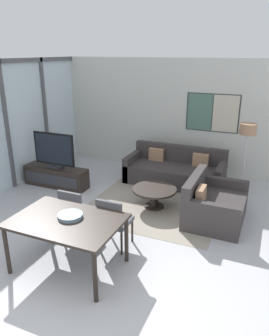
{
  "coord_description": "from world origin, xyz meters",
  "views": [
    {
      "loc": [
        2.21,
        -2.64,
        2.96
      ],
      "look_at": [
        0.0,
        2.47,
        0.95
      ],
      "focal_mm": 35.0,
      "sensor_mm": 36.0,
      "label": 1
    }
  ],
  "objects": [
    {
      "name": "ground_plane",
      "position": [
        0.0,
        0.0,
        0.0
      ],
      "size": [
        24.0,
        24.0,
        0.0
      ],
      "primitive_type": "plane",
      "color": "#B2B2B7"
    },
    {
      "name": "wall_back",
      "position": [
        0.03,
        5.28,
        1.4
      ],
      "size": [
        7.24,
        0.09,
        2.8
      ],
      "color": "silver",
      "rests_on": "ground_plane"
    },
    {
      "name": "window_wall_left",
      "position": [
        -3.11,
        2.64,
        1.53
      ],
      "size": [
        0.07,
        5.28,
        2.8
      ],
      "color": "silver",
      "rests_on": "ground_plane"
    },
    {
      "name": "area_rug",
      "position": [
        0.23,
        2.93,
        0.0
      ],
      "size": [
        2.57,
        2.19,
        0.01
      ],
      "color": "gray",
      "rests_on": "ground_plane"
    },
    {
      "name": "tv_console",
      "position": [
        -2.21,
        3.06,
        0.23
      ],
      "size": [
        1.52,
        0.42,
        0.45
      ],
      "color": "black",
      "rests_on": "ground_plane"
    },
    {
      "name": "television",
      "position": [
        -2.21,
        3.06,
        0.85
      ],
      "size": [
        1.03,
        0.2,
        0.8
      ],
      "color": "#2D2D33",
      "rests_on": "tv_console"
    },
    {
      "name": "sofa_main",
      "position": [
        0.23,
        4.39,
        0.27
      ],
      "size": [
        2.25,
        0.99,
        0.82
      ],
      "color": "#383333",
      "rests_on": "ground_plane"
    },
    {
      "name": "sofa_side",
      "position": [
        1.36,
        2.9,
        0.27
      ],
      "size": [
        0.99,
        1.36,
        0.82
      ],
      "rotation": [
        0.0,
        0.0,
        1.57
      ],
      "color": "#383333",
      "rests_on": "ground_plane"
    },
    {
      "name": "coffee_table",
      "position": [
        0.23,
        2.93,
        0.3
      ],
      "size": [
        0.87,
        0.87,
        0.4
      ],
      "color": "black",
      "rests_on": "ground_plane"
    },
    {
      "name": "dining_table",
      "position": [
        -0.23,
        0.64,
        0.7
      ],
      "size": [
        1.51,
        1.03,
        0.77
      ],
      "color": "black",
      "rests_on": "ground_plane"
    },
    {
      "name": "dining_chair_left",
      "position": [
        -0.59,
        1.38,
        0.5
      ],
      "size": [
        0.46,
        0.46,
        0.87
      ],
      "color": "#4C4C51",
      "rests_on": "ground_plane"
    },
    {
      "name": "dining_chair_centre",
      "position": [
        0.13,
        1.33,
        0.5
      ],
      "size": [
        0.46,
        0.46,
        0.87
      ],
      "color": "#4C4C51",
      "rests_on": "ground_plane"
    },
    {
      "name": "fruit_bowl",
      "position": [
        -0.21,
        0.71,
        0.8
      ],
      "size": [
        0.35,
        0.35,
        0.05
      ],
      "color": "slate",
      "rests_on": "dining_table"
    },
    {
      "name": "floor_lamp",
      "position": [
        1.74,
        4.25,
        1.33
      ],
      "size": [
        0.34,
        0.34,
        1.56
      ],
      "color": "#2D2D33",
      "rests_on": "ground_plane"
    }
  ]
}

